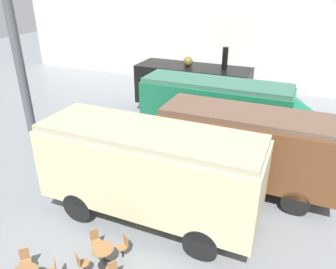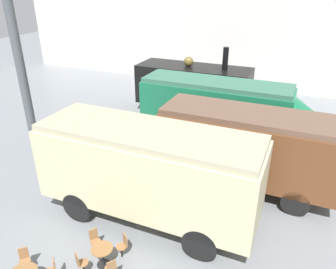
{
  "view_description": "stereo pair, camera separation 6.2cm",
  "coord_description": "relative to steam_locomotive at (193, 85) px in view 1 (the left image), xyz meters",
  "views": [
    {
      "loc": [
        4.57,
        -12.2,
        8.48
      ],
      "look_at": [
        -1.06,
        1.0,
        1.6
      ],
      "focal_mm": 35.0,
      "sensor_mm": 36.0,
      "label": 1
    },
    {
      "loc": [
        4.63,
        -12.18,
        8.48
      ],
      "look_at": [
        -1.06,
        1.0,
        1.6
      ],
      "focal_mm": 35.0,
      "sensor_mm": 36.0,
      "label": 2
    }
  ],
  "objects": [
    {
      "name": "support_pillar",
      "position": [
        -5.71,
        -8.9,
        2.09
      ],
      "size": [
        0.44,
        0.44,
        8.0
      ],
      "color": "#4C5156",
      "rests_on": "ground_plane"
    },
    {
      "name": "passenger_coach_vintage",
      "position": [
        2.21,
        -11.22,
        0.33
      ],
      "size": [
        8.14,
        2.76,
        3.76
      ],
      "color": "beige",
      "rests_on": "ground_plane"
    },
    {
      "name": "cafe_chair_6",
      "position": [
        1.46,
        -14.57,
        -1.4
      ],
      "size": [
        0.4,
        0.4,
        0.87
      ],
      "rotation": [
        0.0,
        0.0,
        7.24
      ],
      "color": "black",
      "rests_on": "ground_plane"
    },
    {
      "name": "cafe_chair_5",
      "position": [
        1.28,
        -13.55,
        -1.4
      ],
      "size": [
        0.4,
        0.4,
        0.87
      ],
      "rotation": [
        0.0,
        0.0,
        5.67
      ],
      "color": "black",
      "rests_on": "ground_plane"
    },
    {
      "name": "visitor_person",
      "position": [
        1.22,
        -9.47,
        -0.93
      ],
      "size": [
        0.34,
        0.34,
        1.8
      ],
      "color": "#262633",
      "rests_on": "ground_plane"
    },
    {
      "name": "backdrop_wall",
      "position": [
        2.29,
        7.07,
        2.59
      ],
      "size": [
        44.0,
        0.15,
        9.0
      ],
      "color": "silver",
      "rests_on": "ground_plane"
    },
    {
      "name": "cafe_chair_4",
      "position": [
        2.3,
        -13.38,
        -1.4
      ],
      "size": [
        0.4,
        0.4,
        0.87
      ],
      "rotation": [
        0.0,
        0.0,
        4.09
      ],
      "color": "black",
      "rests_on": "ground_plane"
    },
    {
      "name": "cafe_table_mid",
      "position": [
        1.88,
        -13.97,
        -1.4
      ],
      "size": [
        0.71,
        0.71,
        0.7
      ],
      "color": "black",
      "rests_on": "ground_plane"
    },
    {
      "name": "steam_locomotive",
      "position": [
        0.0,
        0.0,
        0.0
      ],
      "size": [
        7.54,
        2.65,
        4.62
      ],
      "color": "black",
      "rests_on": "ground_plane"
    },
    {
      "name": "passenger_coach_wooden",
      "position": [
        5.14,
        -7.68,
        0.2
      ],
      "size": [
        7.43,
        2.53,
        3.56
      ],
      "color": "brown",
      "rests_on": "ground_plane"
    },
    {
      "name": "ground_plane",
      "position": [
        2.29,
        -8.14,
        -1.91
      ],
      "size": [
        80.0,
        80.0,
        0.0
      ],
      "primitive_type": "plane",
      "color": "gray"
    },
    {
      "name": "cafe_chair_7",
      "position": [
        2.47,
        -14.39,
        -1.4
      ],
      "size": [
        0.4,
        0.4,
        0.87
      ],
      "rotation": [
        0.0,
        0.0,
        8.81
      ],
      "color": "black",
      "rests_on": "ground_plane"
    },
    {
      "name": "cafe_chair_0",
      "position": [
        -0.25,
        -15.14,
        -1.4
      ],
      "size": [
        0.4,
        0.4,
        0.87
      ],
      "rotation": [
        0.0,
        0.0,
        5.5
      ],
      "color": "black",
      "rests_on": "ground_plane"
    },
    {
      "name": "streamlined_locomotive",
      "position": [
        3.31,
        -3.72,
        0.16
      ],
      "size": [
        9.92,
        2.43,
        3.52
      ],
      "color": "#196B47",
      "rests_on": "ground_plane"
    }
  ]
}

